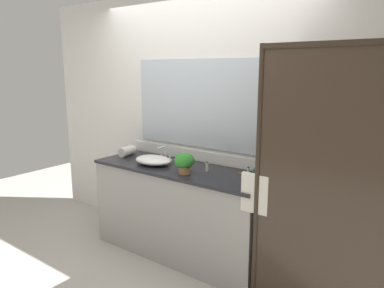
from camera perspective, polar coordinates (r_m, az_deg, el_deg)
name	(u,v)px	position (r m, az deg, el deg)	size (l,w,h in m)	color
ground_plane	(180,254)	(3.82, -1.90, -16.88)	(8.00, 8.00, 0.00)	#B7B2A8
wall_back_with_mirror	(200,122)	(3.66, 1.30, 3.53)	(4.40, 0.06, 2.60)	silver
vanity_cabinet	(180,211)	(3.63, -1.85, -10.56)	(1.80, 0.58, 0.90)	#9E9993
shower_enclosure	(305,185)	(2.69, 17.34, -6.21)	(1.20, 0.59, 2.00)	#2D2319
sink_basin	(153,160)	(3.61, -6.12, -2.52)	(0.39, 0.29, 0.08)	white
faucet	(165,156)	(3.74, -4.29, -1.85)	(0.17, 0.14, 0.16)	silver
potted_plant	(184,162)	(3.26, -1.19, -2.82)	(0.18, 0.18, 0.19)	#B77A51
soap_dish	(251,180)	(3.09, 9.20, -5.59)	(0.10, 0.07, 0.04)	silver
amenity_bottle_shampoo	(248,171)	(3.26, 8.85, -4.25)	(0.02, 0.02, 0.08)	white
amenity_bottle_body_wash	(207,167)	(3.35, 2.39, -3.57)	(0.03, 0.03, 0.09)	silver
amenity_bottle_conditioner	(255,172)	(3.26, 9.84, -4.31)	(0.03, 0.03, 0.07)	#4C7056
rolled_towel_near_edge	(127,151)	(4.00, -10.17, -1.11)	(0.10, 0.10, 0.19)	silver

